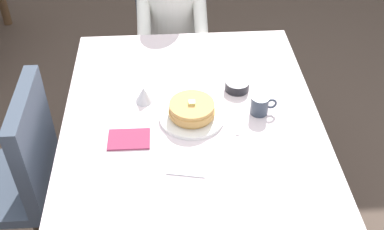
{
  "coord_description": "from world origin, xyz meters",
  "views": [
    {
      "loc": [
        -0.1,
        -1.46,
        2.06
      ],
      "look_at": [
        -0.0,
        0.02,
        0.79
      ],
      "focal_mm": 43.97,
      "sensor_mm": 36.0,
      "label": 1
    }
  ],
  "objects_px": {
    "fork_left_of_plate": "(146,123)",
    "breakfast_stack": "(192,110)",
    "chair_diner": "(172,28)",
    "diner_person": "(172,21)",
    "bowl_butter": "(237,85)",
    "spoon_near_edge": "(186,174)",
    "plate_breakfast": "(191,117)",
    "syrup_pitcher": "(144,95)",
    "knife_right_of_plate": "(236,119)",
    "cup_coffee": "(260,105)",
    "chair_left_side": "(18,169)",
    "dining_table_main": "(193,142)"
  },
  "relations": [
    {
      "from": "syrup_pitcher",
      "to": "chair_diner",
      "type": "bearing_deg",
      "value": 81.46
    },
    {
      "from": "cup_coffee",
      "to": "spoon_near_edge",
      "type": "bearing_deg",
      "value": -134.85
    },
    {
      "from": "chair_left_side",
      "to": "syrup_pitcher",
      "type": "xyz_separation_m",
      "value": [
        0.57,
        0.18,
        0.25
      ]
    },
    {
      "from": "bowl_butter",
      "to": "knife_right_of_plate",
      "type": "xyz_separation_m",
      "value": [
        -0.03,
        -0.21,
        -0.02
      ]
    },
    {
      "from": "cup_coffee",
      "to": "diner_person",
      "type": "bearing_deg",
      "value": 110.41
    },
    {
      "from": "breakfast_stack",
      "to": "bowl_butter",
      "type": "distance_m",
      "value": 0.29
    },
    {
      "from": "diner_person",
      "to": "bowl_butter",
      "type": "relative_size",
      "value": 10.18
    },
    {
      "from": "knife_right_of_plate",
      "to": "breakfast_stack",
      "type": "bearing_deg",
      "value": 87.94
    },
    {
      "from": "fork_left_of_plate",
      "to": "breakfast_stack",
      "type": "bearing_deg",
      "value": -85.69
    },
    {
      "from": "fork_left_of_plate",
      "to": "knife_right_of_plate",
      "type": "height_order",
      "value": "same"
    },
    {
      "from": "cup_coffee",
      "to": "fork_left_of_plate",
      "type": "xyz_separation_m",
      "value": [
        -0.49,
        -0.04,
        -0.04
      ]
    },
    {
      "from": "diner_person",
      "to": "cup_coffee",
      "type": "xyz_separation_m",
      "value": [
        0.35,
        -0.94,
        0.11
      ]
    },
    {
      "from": "cup_coffee",
      "to": "syrup_pitcher",
      "type": "bearing_deg",
      "value": 167.44
    },
    {
      "from": "plate_breakfast",
      "to": "cup_coffee",
      "type": "distance_m",
      "value": 0.3
    },
    {
      "from": "bowl_butter",
      "to": "syrup_pitcher",
      "type": "xyz_separation_m",
      "value": [
        -0.42,
        -0.06,
        0.02
      ]
    },
    {
      "from": "diner_person",
      "to": "syrup_pitcher",
      "type": "height_order",
      "value": "diner_person"
    },
    {
      "from": "chair_diner",
      "to": "fork_left_of_plate",
      "type": "bearing_deg",
      "value": 83.09
    },
    {
      "from": "dining_table_main",
      "to": "syrup_pitcher",
      "type": "relative_size",
      "value": 19.05
    },
    {
      "from": "dining_table_main",
      "to": "syrup_pitcher",
      "type": "height_order",
      "value": "syrup_pitcher"
    },
    {
      "from": "diner_person",
      "to": "plate_breakfast",
      "type": "height_order",
      "value": "diner_person"
    },
    {
      "from": "chair_diner",
      "to": "chair_left_side",
      "type": "height_order",
      "value": "same"
    },
    {
      "from": "chair_left_side",
      "to": "breakfast_stack",
      "type": "relative_size",
      "value": 4.66
    },
    {
      "from": "breakfast_stack",
      "to": "spoon_near_edge",
      "type": "bearing_deg",
      "value": -97.88
    },
    {
      "from": "spoon_near_edge",
      "to": "diner_person",
      "type": "bearing_deg",
      "value": 101.77
    },
    {
      "from": "bowl_butter",
      "to": "knife_right_of_plate",
      "type": "relative_size",
      "value": 0.55
    },
    {
      "from": "chair_left_side",
      "to": "plate_breakfast",
      "type": "height_order",
      "value": "chair_left_side"
    },
    {
      "from": "chair_diner",
      "to": "diner_person",
      "type": "bearing_deg",
      "value": 90.0
    },
    {
      "from": "plate_breakfast",
      "to": "syrup_pitcher",
      "type": "relative_size",
      "value": 3.5
    },
    {
      "from": "dining_table_main",
      "to": "bowl_butter",
      "type": "relative_size",
      "value": 13.85
    },
    {
      "from": "chair_left_side",
      "to": "syrup_pitcher",
      "type": "relative_size",
      "value": 11.62
    },
    {
      "from": "knife_right_of_plate",
      "to": "dining_table_main",
      "type": "bearing_deg",
      "value": 104.04
    },
    {
      "from": "chair_left_side",
      "to": "breakfast_stack",
      "type": "xyz_separation_m",
      "value": [
        0.77,
        0.05,
        0.26
      ]
    },
    {
      "from": "diner_person",
      "to": "spoon_near_edge",
      "type": "xyz_separation_m",
      "value": [
        0.01,
        -1.28,
        0.07
      ]
    },
    {
      "from": "dining_table_main",
      "to": "diner_person",
      "type": "distance_m",
      "value": 1.02
    },
    {
      "from": "chair_diner",
      "to": "syrup_pitcher",
      "type": "distance_m",
      "value": 1.03
    },
    {
      "from": "cup_coffee",
      "to": "syrup_pitcher",
      "type": "xyz_separation_m",
      "value": [
        -0.5,
        0.11,
        -0.01
      ]
    },
    {
      "from": "dining_table_main",
      "to": "knife_right_of_plate",
      "type": "xyz_separation_m",
      "value": [
        0.19,
        0.03,
        0.09
      ]
    },
    {
      "from": "bowl_butter",
      "to": "fork_left_of_plate",
      "type": "distance_m",
      "value": 0.46
    },
    {
      "from": "bowl_butter",
      "to": "spoon_near_edge",
      "type": "bearing_deg",
      "value": -117.33
    },
    {
      "from": "breakfast_stack",
      "to": "fork_left_of_plate",
      "type": "xyz_separation_m",
      "value": [
        -0.19,
        -0.02,
        -0.05
      ]
    },
    {
      "from": "dining_table_main",
      "to": "breakfast_stack",
      "type": "relative_size",
      "value": 7.64
    },
    {
      "from": "diner_person",
      "to": "breakfast_stack",
      "type": "xyz_separation_m",
      "value": [
        0.06,
        -0.96,
        0.12
      ]
    },
    {
      "from": "cup_coffee",
      "to": "syrup_pitcher",
      "type": "relative_size",
      "value": 1.41
    },
    {
      "from": "spoon_near_edge",
      "to": "breakfast_stack",
      "type": "bearing_deg",
      "value": 93.35
    },
    {
      "from": "dining_table_main",
      "to": "bowl_butter",
      "type": "height_order",
      "value": "bowl_butter"
    },
    {
      "from": "chair_diner",
      "to": "spoon_near_edge",
      "type": "height_order",
      "value": "chair_diner"
    },
    {
      "from": "chair_left_side",
      "to": "fork_left_of_plate",
      "type": "relative_size",
      "value": 5.17
    },
    {
      "from": "chair_diner",
      "to": "cup_coffee",
      "type": "height_order",
      "value": "chair_diner"
    },
    {
      "from": "chair_diner",
      "to": "fork_left_of_plate",
      "type": "distance_m",
      "value": 1.16
    },
    {
      "from": "spoon_near_edge",
      "to": "plate_breakfast",
      "type": "bearing_deg",
      "value": 94.12
    }
  ]
}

